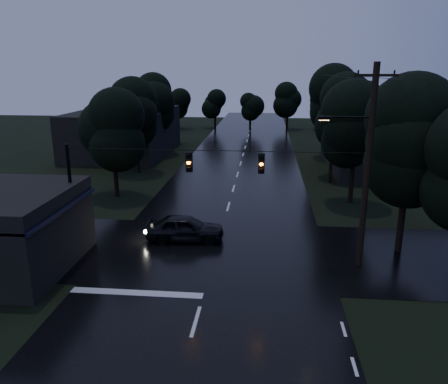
# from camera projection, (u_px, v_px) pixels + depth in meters

# --- Properties ---
(main_road) EXTENTS (12.00, 120.00, 0.02)m
(main_road) POSITION_uv_depth(u_px,v_px,m) (237.00, 175.00, 41.27)
(main_road) COLOR black
(main_road) RESTS_ON ground
(cross_street) EXTENTS (60.00, 9.00, 0.02)m
(cross_street) POSITION_uv_depth(u_px,v_px,m) (216.00, 251.00, 24.03)
(cross_street) COLOR black
(cross_street) RESTS_ON ground
(building_far_right) EXTENTS (10.00, 14.00, 4.40)m
(building_far_right) POSITION_uv_depth(u_px,v_px,m) (381.00, 147.00, 43.21)
(building_far_right) COLOR black
(building_far_right) RESTS_ON ground
(building_far_left) EXTENTS (10.00, 16.00, 5.00)m
(building_far_left) POSITION_uv_depth(u_px,v_px,m) (125.00, 132.00, 51.45)
(building_far_left) COLOR black
(building_far_left) RESTS_ON ground
(utility_pole_main) EXTENTS (3.50, 0.30, 10.00)m
(utility_pole_main) POSITION_uv_depth(u_px,v_px,m) (366.00, 164.00, 20.95)
(utility_pole_main) COLOR black
(utility_pole_main) RESTS_ON ground
(utility_pole_far) EXTENTS (2.00, 0.30, 7.50)m
(utility_pole_far) POSITION_uv_depth(u_px,v_px,m) (332.00, 139.00, 37.53)
(utility_pole_far) COLOR black
(utility_pole_far) RESTS_ON ground
(anchor_pole_left) EXTENTS (0.18, 0.18, 6.00)m
(anchor_pole_left) POSITION_uv_depth(u_px,v_px,m) (72.00, 201.00, 22.95)
(anchor_pole_left) COLOR black
(anchor_pole_left) RESTS_ON ground
(span_signals) EXTENTS (15.00, 0.37, 1.12)m
(span_signals) POSITION_uv_depth(u_px,v_px,m) (224.00, 162.00, 21.58)
(span_signals) COLOR black
(span_signals) RESTS_ON ground
(tree_corner_near) EXTENTS (4.48, 4.48, 9.44)m
(tree_corner_near) POSITION_uv_depth(u_px,v_px,m) (410.00, 143.00, 22.43)
(tree_corner_near) COLOR black
(tree_corner_near) RESTS_ON ground
(tree_left_a) EXTENTS (3.92, 3.92, 8.26)m
(tree_left_a) POSITION_uv_depth(u_px,v_px,m) (112.00, 130.00, 33.01)
(tree_left_a) COLOR black
(tree_left_a) RESTS_ON ground
(tree_left_b) EXTENTS (4.20, 4.20, 8.85)m
(tree_left_b) POSITION_uv_depth(u_px,v_px,m) (135.00, 114.00, 40.62)
(tree_left_b) COLOR black
(tree_left_b) RESTS_ON ground
(tree_left_c) EXTENTS (4.48, 4.48, 9.44)m
(tree_left_c) POSITION_uv_depth(u_px,v_px,m) (155.00, 102.00, 50.15)
(tree_left_c) COLOR black
(tree_left_c) RESTS_ON ground
(tree_right_a) EXTENTS (4.20, 4.20, 8.85)m
(tree_right_a) POSITION_uv_depth(u_px,v_px,m) (356.00, 128.00, 31.24)
(tree_right_a) COLOR black
(tree_right_a) RESTS_ON ground
(tree_right_b) EXTENTS (4.48, 4.48, 9.44)m
(tree_right_b) POSITION_uv_depth(u_px,v_px,m) (346.00, 112.00, 38.75)
(tree_right_b) COLOR black
(tree_right_b) RESTS_ON ground
(tree_right_c) EXTENTS (4.76, 4.76, 10.03)m
(tree_right_c) POSITION_uv_depth(u_px,v_px,m) (336.00, 100.00, 48.16)
(tree_right_c) COLOR black
(tree_right_c) RESTS_ON ground
(car) EXTENTS (4.58, 2.09, 1.52)m
(car) POSITION_uv_depth(u_px,v_px,m) (185.00, 228.00, 25.37)
(car) COLOR black
(car) RESTS_ON ground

